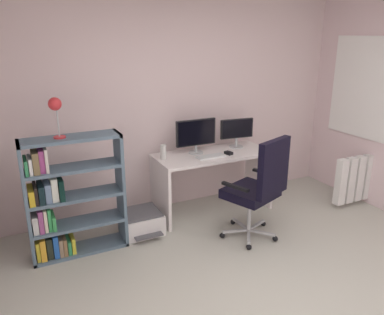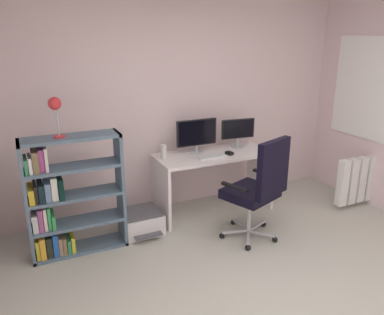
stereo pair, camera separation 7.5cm
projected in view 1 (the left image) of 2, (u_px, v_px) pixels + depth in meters
The scene contains 15 objects.
ground_plane at pixel (294, 313), 3.10m from camera, with size 4.54×4.70×0.02m, color #BBB9AC.
wall_back at pixel (174, 100), 4.73m from camera, with size 4.54×0.10×2.72m, color silver.
window_pane at pixel (380, 90), 4.68m from camera, with size 0.01×1.41×1.19m, color white.
window_frame at pixel (380, 90), 4.68m from camera, with size 0.02×1.49×1.27m, color white.
desk at pixel (213, 169), 4.72m from camera, with size 1.43×0.62×0.76m.
monitor_main at pixel (196, 134), 4.59m from camera, with size 0.51×0.18×0.41m.
monitor_secondary at pixel (237, 130), 4.83m from camera, with size 0.44×0.18×0.37m.
keyboard at pixel (211, 157), 4.49m from camera, with size 0.34×0.13×0.02m, color silver.
computer_mouse at pixel (229, 153), 4.61m from camera, with size 0.06×0.10×0.03m, color black.
desktop_speaker at pixel (163, 152), 4.41m from camera, with size 0.07×0.07×0.17m, color silver.
office_chair at pixel (259, 185), 4.01m from camera, with size 0.67×0.69×1.15m.
bookshelf at pixel (64, 202), 3.76m from camera, with size 0.94×0.29×1.22m.
desk_lamp at pixel (55, 108), 3.48m from camera, with size 0.13×0.12×0.38m.
printer at pixel (141, 222), 4.32m from camera, with size 0.44×0.50×0.25m.
radiator at pixel (362, 178), 4.99m from camera, with size 0.87×0.10×0.60m.
Camera 1 is at (-1.86, -1.95, 2.14)m, focal length 35.94 mm.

